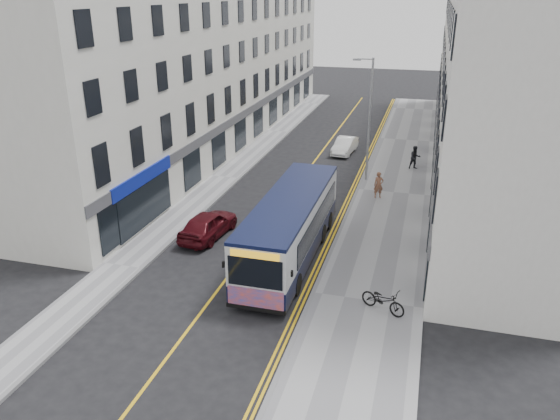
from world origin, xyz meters
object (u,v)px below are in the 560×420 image
Objects in this scene: streetlamp at (368,116)px; city_bus at (290,225)px; pedestrian_far at (415,158)px; car_white at (345,146)px; car_maroon at (208,224)px; bicycle at (383,300)px; pedestrian_near at (379,185)px.

city_bus is at bearing -99.12° from streetlamp.
pedestrian_far is 0.44× the size of car_white.
car_maroon is at bearing -121.02° from streetlamp.
city_bus is 16.26m from pedestrian_far.
car_maroon is (-6.62, -11.01, -3.69)m from streetlamp.
pedestrian_far is at bearing -23.19° from car_white.
streetlamp is 12.64m from city_bus.
streetlamp reaches higher than city_bus.
car_white is at bearing -97.55° from car_maroon.
car_maroon is (-9.38, 4.88, 0.08)m from bicycle.
city_bus is 5.57× the size of bicycle.
pedestrian_near is 6.71m from pedestrian_far.
pedestrian_near is at bearing -69.25° from streetlamp.
car_white is at bearing 91.28° from city_bus.
pedestrian_far is at bearing 57.08° from pedestrian_near.
streetlamp reaches higher than car_white.
streetlamp is at bearing 80.88° from city_bus.
car_white is at bearing 38.04° from bicycle.
pedestrian_near reaches higher than bicycle.
streetlamp is 4.20× the size of bicycle.
car_maroon reaches higher than car_white.
bicycle is at bearing 158.88° from car_maroon.
bicycle is 0.47× the size of car_maroon.
streetlamp reaches higher than pedestrian_near.
city_bus is 18.42m from car_white.
city_bus is 4.91m from car_maroon.
city_bus is at bearing 172.10° from car_maroon.
streetlamp is at bearing 34.81° from bicycle.
pedestrian_far is (3.06, 3.25, -3.45)m from streetlamp.
car_white is (-2.37, 6.19, -3.77)m from streetlamp.
bicycle is 12.79m from pedestrian_near.
pedestrian_near is (1.21, -3.20, -3.46)m from streetlamp.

